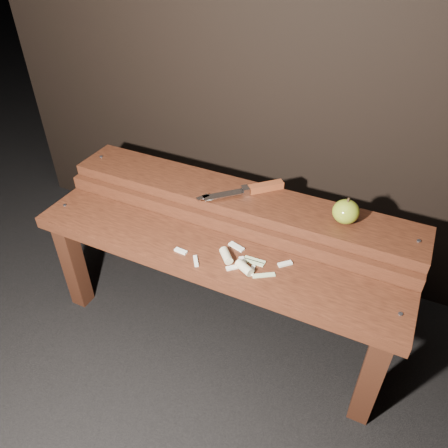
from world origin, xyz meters
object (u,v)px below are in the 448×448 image
at_px(bench_front_tier, 207,270).
at_px(apple, 346,212).
at_px(bench_rear_tier, 238,215).
at_px(knife, 255,189).

distance_m(bench_front_tier, apple, 0.45).
relative_size(bench_rear_tier, apple, 14.27).
relative_size(bench_rear_tier, knife, 5.24).
bearing_deg(apple, bench_rear_tier, -179.29).
bearing_deg(bench_front_tier, apple, 33.70).
bearing_deg(knife, apple, -5.80).
height_order(bench_rear_tier, apple, apple).
bearing_deg(knife, bench_front_tier, -99.54).
xyz_separation_m(bench_rear_tier, knife, (0.04, 0.04, 0.10)).
bearing_deg(knife, bench_rear_tier, -141.45).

